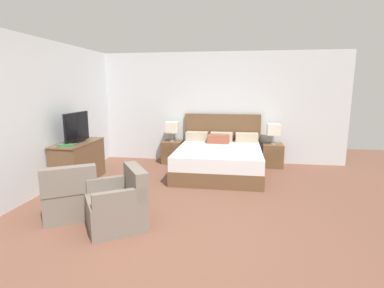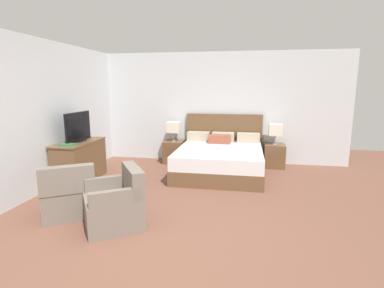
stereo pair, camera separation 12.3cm
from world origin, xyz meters
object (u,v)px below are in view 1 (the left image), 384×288
at_px(bed, 219,158).
at_px(nightstand_left, 172,152).
at_px(nightstand_right, 272,155).
at_px(table_lamp_right, 274,130).
at_px(tv, 77,128).
at_px(table_lamp_left, 172,127).
at_px(armchair_companion, 119,205).
at_px(armchair_by_window, 70,196).
at_px(dresser, 79,161).
at_px(book_red_cover, 66,145).

xyz_separation_m(bed, nightstand_left, (-1.15, 0.69, -0.05)).
height_order(nightstand_right, table_lamp_right, table_lamp_right).
bearing_deg(nightstand_left, tv, -130.41).
bearing_deg(table_lamp_left, armchair_companion, -89.12).
distance_m(table_lamp_right, armchair_by_window, 4.42).
distance_m(table_lamp_right, dresser, 4.11).
bearing_deg(nightstand_right, armchair_by_window, -133.89).
bearing_deg(tv, table_lamp_left, 49.61).
xyz_separation_m(table_lamp_left, table_lamp_right, (2.30, 0.00, 0.00)).
xyz_separation_m(table_lamp_left, dresser, (-1.43, -1.69, -0.45)).
distance_m(nightstand_right, tv, 4.15).
height_order(nightstand_right, table_lamp_left, table_lamp_left).
bearing_deg(dresser, nightstand_left, 49.80).
relative_size(book_red_cover, armchair_companion, 0.27).
distance_m(bed, tv, 2.85).
bearing_deg(armchair_by_window, table_lamp_left, 76.84).
bearing_deg(tv, book_red_cover, -88.53).
bearing_deg(tv, bed, 20.86).
height_order(nightstand_left, table_lamp_left, table_lamp_left).
distance_m(dresser, book_red_cover, 0.54).
relative_size(armchair_by_window, armchair_companion, 1.00).
bearing_deg(table_lamp_left, table_lamp_right, 0.00).
bearing_deg(nightstand_left, armchair_by_window, -103.16).
distance_m(nightstand_left, book_red_cover, 2.56).
bearing_deg(armchair_by_window, bed, 52.58).
height_order(dresser, book_red_cover, book_red_cover).
xyz_separation_m(bed, tv, (-2.57, -0.98, 0.72)).
relative_size(dresser, tv, 1.48).
bearing_deg(bed, table_lamp_right, 31.05).
bearing_deg(bed, armchair_by_window, -127.42).
distance_m(armchair_by_window, armchair_companion, 0.81).
height_order(table_lamp_left, armchair_companion, table_lamp_left).
relative_size(bed, armchair_by_window, 2.14).
xyz_separation_m(nightstand_left, table_lamp_right, (2.30, 0.00, 0.58)).
xyz_separation_m(nightstand_right, table_lamp_right, (0.00, 0.00, 0.58)).
bearing_deg(book_red_cover, table_lamp_right, 29.20).
bearing_deg(bed, nightstand_right, 31.00).
height_order(table_lamp_right, tv, tv).
bearing_deg(book_red_cover, bed, 28.34).
bearing_deg(bed, nightstand_left, 148.98).
bearing_deg(book_red_cover, armchair_companion, -41.01).
bearing_deg(dresser, book_red_cover, -88.09).
bearing_deg(nightstand_right, armchair_companion, -123.90).
distance_m(table_lamp_right, armchair_companion, 4.07).
relative_size(tv, armchair_companion, 0.84).
bearing_deg(bed, table_lamp_left, 148.92).
relative_size(table_lamp_left, book_red_cover, 1.74).
height_order(dresser, armchair_by_window, same).
distance_m(book_red_cover, armchair_companion, 2.00).
height_order(armchair_by_window, armchair_companion, same).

